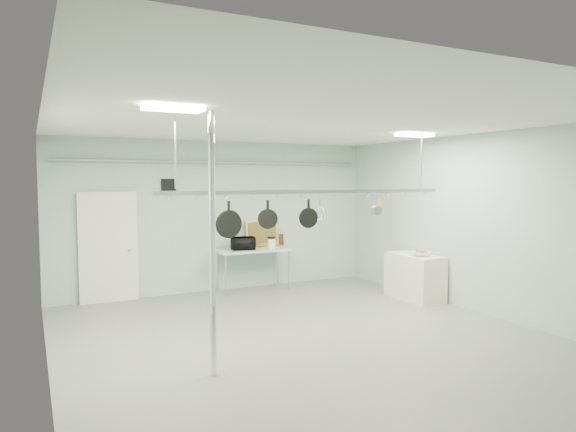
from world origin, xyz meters
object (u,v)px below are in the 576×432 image
coffee_canister (272,243)px  fruit_bowl (422,254)px  skillet_left (229,220)px  pot_rack (313,190)px  skillet_mid (268,214)px  skillet_right (309,214)px  chrome_pole (212,245)px  microwave (243,243)px  side_cabinet (415,277)px  prep_table (253,252)px

coffee_canister → fruit_bowl: coffee_canister is taller
skillet_left → pot_rack: bearing=-3.6°
skillet_mid → skillet_right: bearing=25.6°
chrome_pole → coffee_canister: bearing=56.7°
pot_rack → skillet_right: size_ratio=11.03×
chrome_pole → skillet_mid: chrome_pole is taller
pot_rack → skillet_left: bearing=180.0°
coffee_canister → fruit_bowl: 3.15m
fruit_bowl → skillet_mid: 3.89m
microwave → fruit_bowl: 3.66m
side_cabinet → skillet_mid: skillet_mid is taller
prep_table → coffee_canister: coffee_canister is taller
pot_rack → chrome_pole: bearing=-154.7°
prep_table → skillet_left: bearing=-118.0°
side_cabinet → skillet_left: (-4.31, -1.10, 1.37)m
skillet_left → prep_table: bearing=58.3°
skillet_left → chrome_pole: bearing=-124.7°
prep_table → skillet_left: 3.87m
side_cabinet → skillet_right: size_ratio=2.76×
coffee_canister → skillet_left: size_ratio=0.40×
chrome_pole → skillet_left: chrome_pole is taller
pot_rack → skillet_right: bearing=180.0°
side_cabinet → microwave: size_ratio=2.49×
prep_table → coffee_canister: 0.44m
coffee_canister → skillet_mid: skillet_mid is taller
skillet_left → skillet_mid: bearing=-3.6°
pot_rack → skillet_mid: bearing=180.0°
chrome_pole → prep_table: chrome_pole is taller
chrome_pole → coffee_canister: (2.69, 4.09, -0.59)m
chrome_pole → skillet_right: (1.82, 0.90, 0.27)m
prep_table → pot_rack: pot_rack is taller
chrome_pole → pot_rack: 2.19m
microwave → fruit_bowl: microwave is taller
fruit_bowl → skillet_right: bearing=-163.8°
prep_table → fruit_bowl: fruit_bowl is taller
chrome_pole → coffee_canister: size_ratio=15.14×
side_cabinet → skillet_left: size_ratio=2.28×
microwave → coffee_canister: bearing=-179.1°
pot_rack → skillet_left: (-1.36, 0.00, -0.41)m
chrome_pole → fruit_bowl: chrome_pole is taller
prep_table → chrome_pole: bearing=-118.7°
prep_table → skillet_right: bearing=-98.3°
prep_table → side_cabinet: prep_table is taller
microwave → pot_rack: bearing=96.3°
chrome_pole → fruit_bowl: 5.17m
microwave → skillet_mid: 3.51m
skillet_left → skillet_right: (1.28, 0.00, 0.05)m
fruit_bowl → microwave: bearing=138.7°
pot_rack → skillet_mid: size_ratio=11.82×
side_cabinet → coffee_canister: coffee_canister is taller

